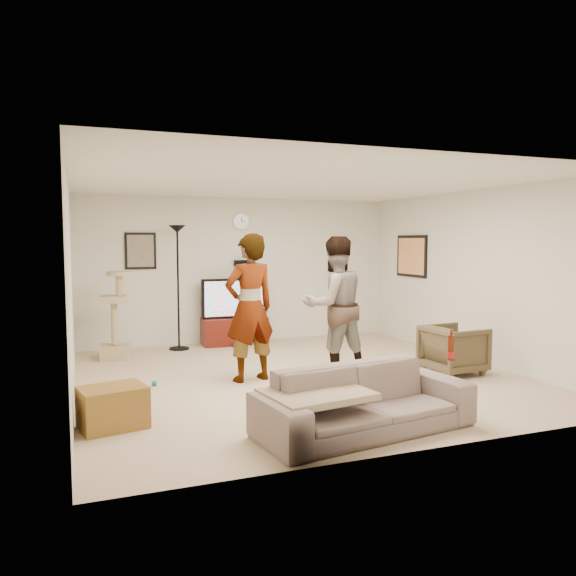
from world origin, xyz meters
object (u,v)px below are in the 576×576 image
object	(u,v)px
beer_bottle	(451,348)
side_table	(113,407)
tv_stand	(235,331)
person_right	(334,305)
person_left	(250,308)
armchair	(454,349)
floor_lamp	(178,288)
sofa	(365,400)
tv	(234,298)
cat_tree	(114,315)

from	to	relation	value
beer_bottle	side_table	bearing A→B (deg)	163.10
tv_stand	person_right	world-z (taller)	person_right
person_left	armchair	world-z (taller)	person_left
tv_stand	floor_lamp	distance (m)	1.25
sofa	floor_lamp	bearing A→B (deg)	93.42
tv	beer_bottle	bearing A→B (deg)	-79.02
tv_stand	floor_lamp	xyz separation A→B (m)	(-0.97, -0.13, 0.78)
side_table	sofa	bearing A→B (deg)	-23.55
person_left	person_right	world-z (taller)	person_left
sofa	side_table	xyz separation A→B (m)	(-2.17, 0.95, -0.10)
tv	person_right	xyz separation A→B (m)	(0.68, -2.52, 0.12)
floor_lamp	armchair	size ratio (longest dim) A/B	2.83
floor_lamp	person_left	distance (m)	2.40
tv	floor_lamp	xyz separation A→B (m)	(-0.97, -0.13, 0.22)
tv	cat_tree	bearing A→B (deg)	-166.17
tv	sofa	distance (m)	4.71
armchair	sofa	bearing A→B (deg)	122.29
tv_stand	person_right	distance (m)	2.70
sofa	person_right	bearing A→B (deg)	63.44
person_right	armchair	world-z (taller)	person_right
side_table	floor_lamp	bearing A→B (deg)	70.99
person_left	person_right	bearing A→B (deg)	165.73
cat_tree	sofa	size ratio (longest dim) A/B	0.64
tv	armchair	world-z (taller)	tv
person_right	sofa	world-z (taller)	person_right
floor_lamp	sofa	world-z (taller)	floor_lamp
armchair	side_table	xyz separation A→B (m)	(-4.38, -0.65, -0.13)
person_left	person_right	size ratio (longest dim) A/B	1.02
side_table	cat_tree	bearing A→B (deg)	86.12
floor_lamp	person_right	distance (m)	2.91
floor_lamp	person_right	bearing A→B (deg)	-55.37
tv_stand	side_table	bearing A→B (deg)	-120.66
person_left	sofa	bearing A→B (deg)	88.94
tv	person_left	size ratio (longest dim) A/B	0.61
person_left	side_table	size ratio (longest dim) A/B	3.14
floor_lamp	person_right	xyz separation A→B (m)	(1.65, -2.39, -0.09)
cat_tree	side_table	size ratio (longest dim) A/B	2.23
person_left	armchair	xyz separation A→B (m)	(2.65, -0.60, -0.61)
beer_bottle	armchair	xyz separation A→B (m)	(1.26, 1.60, -0.40)
tv	side_table	xyz separation A→B (m)	(-2.21, -3.73, -0.59)
person_left	sofa	distance (m)	2.33
cat_tree	sofa	bearing A→B (deg)	-64.99
tv_stand	person_right	xyz separation A→B (m)	(0.68, -2.52, 0.69)
floor_lamp	side_table	distance (m)	3.90
cat_tree	side_table	distance (m)	3.28
armchair	tv	bearing A→B (deg)	31.53
tv_stand	armchair	xyz separation A→B (m)	(2.17, -3.08, 0.10)
tv	floor_lamp	distance (m)	1.00
beer_bottle	cat_tree	bearing A→B (deg)	124.69
person_left	sofa	size ratio (longest dim) A/B	0.90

